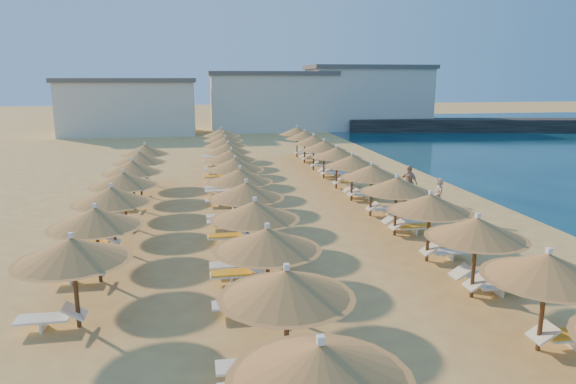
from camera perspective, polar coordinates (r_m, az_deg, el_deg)
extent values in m
plane|color=#DCB660|center=(21.06, 5.87, -5.66)|extent=(220.00, 220.00, 0.00)
cube|color=black|center=(68.55, 19.38, 7.04)|extent=(30.25, 8.94, 1.50)
cube|color=beige|center=(63.86, -17.17, 8.86)|extent=(15.00, 8.00, 6.00)
cube|color=#59514C|center=(63.76, -17.37, 11.77)|extent=(15.60, 8.48, 0.50)
cube|color=beige|center=(65.70, -1.87, 9.85)|extent=(15.00, 8.00, 6.80)
cube|color=#59514C|center=(65.62, -1.89, 13.03)|extent=(15.60, 8.48, 0.50)
cube|color=beige|center=(68.57, 8.80, 10.16)|extent=(15.00, 8.00, 7.60)
cube|color=#59514C|center=(68.53, 8.92, 13.54)|extent=(15.60, 8.48, 0.50)
cylinder|color=brown|center=(14.17, 26.40, -11.65)|extent=(0.12, 0.12, 2.15)
cone|color=#A36B2F|center=(13.77, 26.86, -7.33)|extent=(2.83, 2.83, 0.62)
cone|color=#A36B2F|center=(13.85, 26.76, -8.30)|extent=(3.05, 3.05, 0.12)
cube|color=white|center=(13.65, 27.02, -5.83)|extent=(0.12, 0.12, 0.14)
cylinder|color=brown|center=(16.63, 19.95, -7.51)|extent=(0.12, 0.12, 2.15)
cone|color=#A36B2F|center=(16.29, 20.25, -3.76)|extent=(2.83, 2.83, 0.62)
cone|color=#A36B2F|center=(16.36, 20.19, -4.59)|extent=(3.05, 3.05, 0.12)
cube|color=white|center=(16.19, 20.35, -2.47)|extent=(0.12, 0.12, 0.14)
cylinder|color=brown|center=(19.31, 15.32, -4.41)|extent=(0.12, 0.12, 2.15)
cone|color=#A36B2F|center=(19.02, 15.51, -1.14)|extent=(2.83, 2.83, 0.62)
cone|color=#A36B2F|center=(19.08, 15.47, -1.87)|extent=(3.05, 3.05, 0.12)
cube|color=white|center=(18.94, 15.58, -0.03)|extent=(0.12, 0.12, 0.14)
cylinder|color=brown|center=(22.13, 11.86, -2.06)|extent=(0.12, 0.12, 2.15)
cone|color=#A36B2F|center=(21.88, 11.99, 0.81)|extent=(2.83, 2.83, 0.62)
cone|color=#A36B2F|center=(21.93, 11.96, 0.17)|extent=(3.05, 3.05, 0.12)
cube|color=white|center=(21.80, 12.04, 1.79)|extent=(0.12, 0.12, 0.14)
cylinder|color=brown|center=(25.04, 9.20, -0.25)|extent=(0.12, 0.12, 2.15)
cone|color=#A36B2F|center=(24.82, 9.29, 2.31)|extent=(2.83, 2.83, 0.62)
cone|color=#A36B2F|center=(24.86, 9.27, 1.74)|extent=(3.05, 3.05, 0.12)
cube|color=white|center=(24.75, 9.32, 3.17)|extent=(0.12, 0.12, 0.14)
cylinder|color=brown|center=(28.01, 7.10, 1.19)|extent=(0.12, 0.12, 2.15)
cone|color=#A36B2F|center=(27.81, 7.17, 3.48)|extent=(2.83, 2.83, 0.62)
cone|color=#A36B2F|center=(27.85, 7.15, 2.97)|extent=(3.05, 3.05, 0.12)
cube|color=white|center=(27.75, 7.19, 4.25)|extent=(0.12, 0.12, 0.14)
cylinder|color=brown|center=(31.03, 5.41, 2.35)|extent=(0.12, 0.12, 2.15)
cone|color=#A36B2F|center=(30.85, 5.45, 4.42)|extent=(2.83, 2.83, 0.62)
cone|color=#A36B2F|center=(30.88, 5.44, 3.96)|extent=(3.05, 3.05, 0.12)
cube|color=white|center=(30.79, 5.47, 5.11)|extent=(0.12, 0.12, 0.14)
cylinder|color=brown|center=(34.08, 4.01, 3.29)|extent=(0.12, 0.12, 2.15)
cone|color=#A36B2F|center=(33.91, 4.04, 5.18)|extent=(2.83, 2.83, 0.62)
cone|color=#A36B2F|center=(33.94, 4.03, 4.77)|extent=(3.05, 3.05, 0.12)
cube|color=white|center=(33.86, 4.05, 5.82)|extent=(0.12, 0.12, 0.14)
cylinder|color=brown|center=(37.15, 2.84, 4.09)|extent=(0.12, 0.12, 2.15)
cone|color=#A36B2F|center=(37.00, 2.86, 5.82)|extent=(2.83, 2.83, 0.62)
cone|color=#A36B2F|center=(37.03, 2.86, 5.44)|extent=(3.05, 3.05, 0.12)
cube|color=white|center=(36.95, 2.87, 6.40)|extent=(0.12, 0.12, 0.14)
cylinder|color=brown|center=(40.24, 1.85, 4.75)|extent=(0.12, 0.12, 2.15)
cone|color=#A36B2F|center=(40.10, 1.87, 6.36)|extent=(2.83, 2.83, 0.62)
cone|color=#A36B2F|center=(40.13, 1.86, 6.00)|extent=(3.05, 3.05, 0.12)
cube|color=white|center=(40.06, 1.87, 6.90)|extent=(0.12, 0.12, 0.14)
cylinder|color=brown|center=(43.35, 1.00, 5.33)|extent=(0.12, 0.12, 2.15)
cone|color=#A36B2F|center=(43.22, 1.01, 6.82)|extent=(2.83, 2.83, 0.62)
cone|color=#A36B2F|center=(43.24, 1.01, 6.49)|extent=(3.05, 3.05, 0.12)
cube|color=white|center=(43.18, 1.01, 7.32)|extent=(0.12, 0.12, 0.14)
cone|color=#A36B2F|center=(8.52, 3.61, -18.33)|extent=(2.83, 2.83, 0.62)
cone|color=#A36B2F|center=(8.65, 3.58, -19.74)|extent=(3.05, 3.05, 0.12)
cube|color=white|center=(8.33, 3.65, -16.09)|extent=(0.12, 0.12, 0.14)
cylinder|color=brown|center=(11.80, -0.16, -15.20)|extent=(0.12, 0.12, 2.15)
cone|color=#A36B2F|center=(11.32, -0.17, -10.12)|extent=(2.83, 2.83, 0.62)
cone|color=#A36B2F|center=(11.41, -0.17, -11.28)|extent=(3.05, 3.05, 0.12)
cube|color=white|center=(11.18, -0.17, -8.33)|extent=(0.12, 0.12, 0.14)
cylinder|color=brown|center=(14.67, -2.27, -9.44)|extent=(0.12, 0.12, 2.15)
cone|color=#A36B2F|center=(14.28, -2.31, -5.22)|extent=(2.83, 2.83, 0.62)
cone|color=#A36B2F|center=(14.36, -2.30, -6.17)|extent=(3.05, 3.05, 0.12)
cube|color=white|center=(14.17, -2.33, -3.76)|extent=(0.12, 0.12, 0.14)
cylinder|color=brown|center=(17.65, -3.64, -5.58)|extent=(0.12, 0.12, 2.15)
cone|color=#A36B2F|center=(17.33, -3.69, -2.02)|extent=(2.83, 2.83, 0.62)
cone|color=#A36B2F|center=(17.40, -3.68, -2.82)|extent=(3.05, 3.05, 0.12)
cube|color=white|center=(17.24, -3.71, -0.80)|extent=(0.12, 0.12, 0.14)
cylinder|color=brown|center=(20.70, -4.60, -2.85)|extent=(0.12, 0.12, 2.15)
cone|color=#A36B2F|center=(20.43, -4.65, 0.22)|extent=(2.83, 2.83, 0.62)
cone|color=#A36B2F|center=(20.48, -4.64, -0.47)|extent=(3.05, 3.05, 0.12)
cube|color=white|center=(20.35, -4.67, 1.26)|extent=(0.12, 0.12, 0.14)
cylinder|color=brown|center=(23.78, -5.30, -0.82)|extent=(0.12, 0.12, 2.15)
cone|color=#A36B2F|center=(23.55, -5.36, 1.86)|extent=(2.83, 2.83, 0.62)
cone|color=#A36B2F|center=(23.59, -5.35, 1.27)|extent=(3.05, 3.05, 0.12)
cube|color=white|center=(23.48, -5.38, 2.77)|extent=(0.12, 0.12, 0.14)
cylinder|color=brown|center=(26.89, -5.85, 0.74)|extent=(0.12, 0.12, 2.15)
cone|color=#A36B2F|center=(26.68, -5.90, 3.12)|extent=(2.83, 2.83, 0.62)
cone|color=#A36B2F|center=(26.73, -5.89, 2.60)|extent=(3.05, 3.05, 0.12)
cube|color=white|center=(26.62, -5.92, 3.93)|extent=(0.12, 0.12, 0.14)
cylinder|color=brown|center=(30.02, -6.28, 1.98)|extent=(0.12, 0.12, 2.15)
cone|color=#A36B2F|center=(29.83, -6.33, 4.12)|extent=(2.83, 2.83, 0.62)
cone|color=#A36B2F|center=(29.87, -6.32, 3.65)|extent=(3.05, 3.05, 0.12)
cube|color=white|center=(29.78, -6.35, 4.84)|extent=(0.12, 0.12, 0.14)
cylinder|color=brown|center=(33.16, -6.63, 2.98)|extent=(0.12, 0.12, 2.15)
cone|color=#A36B2F|center=(32.99, -6.68, 4.92)|extent=(2.83, 2.83, 0.62)
cone|color=#A36B2F|center=(33.03, -6.66, 4.49)|extent=(3.05, 3.05, 0.12)
cube|color=white|center=(32.94, -6.69, 5.58)|extent=(0.12, 0.12, 0.14)
cylinder|color=brown|center=(36.31, -6.92, 3.81)|extent=(0.12, 0.12, 2.15)
cone|color=#A36B2F|center=(36.16, -6.96, 5.59)|extent=(2.83, 2.83, 0.62)
cone|color=#A36B2F|center=(36.19, -6.95, 5.19)|extent=(3.05, 3.05, 0.12)
cube|color=white|center=(36.11, -6.98, 6.18)|extent=(0.12, 0.12, 0.14)
cylinder|color=brown|center=(39.47, -7.16, 4.51)|extent=(0.12, 0.12, 2.15)
cone|color=#A36B2F|center=(39.33, -7.20, 6.14)|extent=(2.83, 2.83, 0.62)
cone|color=#A36B2F|center=(39.36, -7.19, 5.78)|extent=(3.05, 3.05, 0.12)
cube|color=white|center=(39.29, -7.22, 6.69)|extent=(0.12, 0.12, 0.14)
cylinder|color=brown|center=(42.63, -7.37, 5.10)|extent=(0.12, 0.12, 2.15)
cone|color=#A36B2F|center=(42.50, -7.41, 6.62)|extent=(2.83, 2.83, 0.62)
cone|color=#A36B2F|center=(42.53, -7.40, 6.28)|extent=(3.05, 3.05, 0.12)
cube|color=white|center=(42.46, -7.42, 7.12)|extent=(0.12, 0.12, 0.14)
cylinder|color=brown|center=(14.96, -22.50, -9.99)|extent=(0.12, 0.12, 2.15)
cone|color=#A36B2F|center=(14.58, -22.88, -5.87)|extent=(2.83, 2.83, 0.62)
cone|color=#A36B2F|center=(14.66, -22.79, -6.79)|extent=(3.05, 3.05, 0.12)
cube|color=white|center=(14.47, -23.00, -4.44)|extent=(0.12, 0.12, 0.14)
cylinder|color=brown|center=(17.89, -20.32, -6.12)|extent=(0.12, 0.12, 2.15)
cone|color=#A36B2F|center=(17.58, -20.60, -2.62)|extent=(2.83, 2.83, 0.62)
cone|color=#A36B2F|center=(17.64, -20.54, -3.40)|extent=(3.05, 3.05, 0.12)
cube|color=white|center=(17.49, -20.70, -1.42)|extent=(0.12, 0.12, 0.14)
cylinder|color=brown|center=(20.90, -18.79, -3.34)|extent=(0.12, 0.12, 2.15)
cone|color=#A36B2F|center=(20.63, -19.01, -0.32)|extent=(2.83, 2.83, 0.62)
cone|color=#A36B2F|center=(20.69, -18.96, -0.99)|extent=(3.05, 3.05, 0.12)
cube|color=white|center=(20.56, -19.08, 0.71)|extent=(0.12, 0.12, 0.14)
cylinder|color=brown|center=(23.96, -17.65, -1.27)|extent=(0.12, 0.12, 2.15)
cone|color=#A36B2F|center=(23.73, -17.83, 1.39)|extent=(2.83, 2.83, 0.62)
cone|color=#A36B2F|center=(23.77, -17.79, 0.80)|extent=(3.05, 3.05, 0.12)
cube|color=white|center=(23.66, -17.89, 2.29)|extent=(0.12, 0.12, 0.14)
cylinder|color=brown|center=(27.05, -16.77, 0.33)|extent=(0.12, 0.12, 2.15)
cone|color=#A36B2F|center=(26.84, -16.92, 2.70)|extent=(2.83, 2.83, 0.62)
cone|color=#A36B2F|center=(26.89, -16.88, 2.17)|extent=(3.05, 3.05, 0.12)
cube|color=white|center=(26.78, -16.97, 3.50)|extent=(0.12, 0.12, 0.14)
cylinder|color=brown|center=(30.16, -16.07, 1.61)|extent=(0.12, 0.12, 2.15)
cone|color=#A36B2F|center=(29.98, -16.20, 3.73)|extent=(2.83, 2.83, 0.62)
cone|color=#A36B2F|center=(30.01, -16.17, 3.26)|extent=(3.05, 3.05, 0.12)
cube|color=white|center=(29.92, -16.24, 4.45)|extent=(0.12, 0.12, 0.14)
cylinder|color=brown|center=(33.29, -15.50, 2.64)|extent=(0.12, 0.12, 2.15)
cone|color=#A36B2F|center=(33.12, -15.61, 4.57)|extent=(2.83, 2.83, 0.62)
cone|color=#A36B2F|center=(33.16, -15.59, 4.15)|extent=(3.05, 3.05, 0.12)
cube|color=white|center=(33.07, -15.65, 5.22)|extent=(0.12, 0.12, 0.14)
cube|color=white|center=(14.99, 28.98, -13.75)|extent=(1.38, 0.59, 0.06)
cube|color=white|center=(15.06, 28.91, -14.30)|extent=(0.06, 0.53, 0.32)
cube|color=white|center=(14.47, 26.46, -13.82)|extent=(0.58, 0.59, 0.40)
cube|color=#FFA91A|center=(14.97, 29.00, -13.56)|extent=(1.33, 0.55, 0.05)
cube|color=white|center=(12.08, -4.61, -18.66)|extent=(1.38, 0.59, 0.06)
cube|color=white|center=(12.16, -4.60, -19.30)|extent=(0.06, 0.53, 0.32)
cube|color=white|center=(12.09, -0.62, -17.81)|extent=(0.58, 0.59, 0.40)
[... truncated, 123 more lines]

